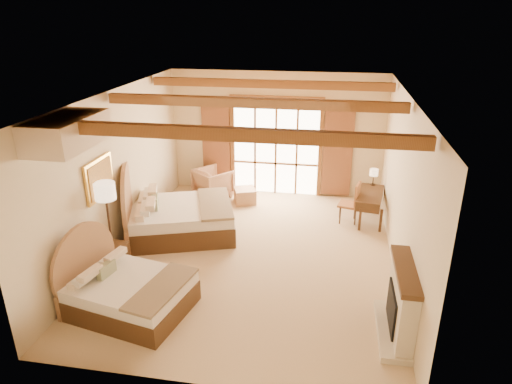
% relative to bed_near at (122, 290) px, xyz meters
% --- Properties ---
extents(floor, '(7.00, 7.00, 0.00)m').
position_rel_bed_near_xyz_m(floor, '(1.79, 2.12, -0.37)').
color(floor, '#D0AE87').
rests_on(floor, ground).
extents(wall_back, '(5.50, 0.00, 5.50)m').
position_rel_bed_near_xyz_m(wall_back, '(1.79, 5.62, 1.23)').
color(wall_back, beige).
rests_on(wall_back, ground).
extents(wall_left, '(0.00, 7.00, 7.00)m').
position_rel_bed_near_xyz_m(wall_left, '(-0.96, 2.12, 1.23)').
color(wall_left, beige).
rests_on(wall_left, ground).
extents(wall_right, '(0.00, 7.00, 7.00)m').
position_rel_bed_near_xyz_m(wall_right, '(4.54, 2.12, 1.23)').
color(wall_right, beige).
rests_on(wall_right, ground).
extents(ceiling, '(7.00, 7.00, 0.00)m').
position_rel_bed_near_xyz_m(ceiling, '(1.79, 2.12, 2.83)').
color(ceiling, '#AF753C').
rests_on(ceiling, ground).
extents(ceiling_beams, '(5.39, 4.60, 0.18)m').
position_rel_bed_near_xyz_m(ceiling_beams, '(1.79, 2.12, 2.71)').
color(ceiling_beams, brown).
rests_on(ceiling_beams, ceiling).
extents(french_doors, '(3.95, 0.08, 2.60)m').
position_rel_bed_near_xyz_m(french_doors, '(1.79, 5.56, 0.88)').
color(french_doors, white).
rests_on(french_doors, ground).
extents(fireplace, '(0.46, 1.40, 1.16)m').
position_rel_bed_near_xyz_m(fireplace, '(4.39, 0.12, 0.14)').
color(fireplace, '#C3B998').
rests_on(fireplace, ground).
extents(painting, '(0.06, 0.95, 0.75)m').
position_rel_bed_near_xyz_m(painting, '(-0.91, 1.37, 1.38)').
color(painting, gold).
rests_on(painting, wall_left).
extents(canopy_valance, '(0.70, 1.40, 0.45)m').
position_rel_bed_near_xyz_m(canopy_valance, '(-0.61, 0.12, 2.58)').
color(canopy_valance, beige).
rests_on(canopy_valance, ceiling).
extents(bed_near, '(2.12, 1.75, 1.22)m').
position_rel_bed_near_xyz_m(bed_near, '(0.00, 0.00, 0.00)').
color(bed_near, '#422917').
rests_on(bed_near, floor).
extents(bed_far, '(2.75, 2.32, 1.48)m').
position_rel_bed_near_xyz_m(bed_far, '(-0.09, 2.76, 0.08)').
color(bed_far, '#422917').
rests_on(bed_far, floor).
extents(nightstand, '(0.53, 0.53, 0.58)m').
position_rel_bed_near_xyz_m(nightstand, '(-0.67, 1.01, -0.08)').
color(nightstand, '#422917').
rests_on(nightstand, floor).
extents(floor_lamp, '(0.37, 0.37, 1.76)m').
position_rel_bed_near_xyz_m(floor_lamp, '(-0.71, 1.13, 1.13)').
color(floor_lamp, '#37261B').
rests_on(floor_lamp, floor).
extents(armchair, '(1.19, 1.19, 0.78)m').
position_rel_bed_near_xyz_m(armchair, '(0.23, 4.95, 0.02)').
color(armchair, '#A17150').
rests_on(armchair, floor).
extents(ottoman, '(0.66, 0.66, 0.37)m').
position_rel_bed_near_xyz_m(ottoman, '(1.12, 4.74, -0.18)').
color(ottoman, '#9F6A4D').
rests_on(ottoman, floor).
extents(desk, '(0.73, 1.33, 0.68)m').
position_rel_bed_near_xyz_m(desk, '(4.18, 4.20, -0.00)').
color(desk, '#422917').
rests_on(desk, floor).
extents(desk_chair, '(0.52, 0.52, 0.97)m').
position_rel_bed_near_xyz_m(desk_chair, '(3.72, 4.04, -0.07)').
color(desk_chair, '#B36437').
rests_on(desk_chair, floor).
extents(desk_lamp, '(0.20, 0.20, 0.40)m').
position_rel_bed_near_xyz_m(desk_lamp, '(4.26, 4.75, 0.61)').
color(desk_lamp, '#37261B').
rests_on(desk_lamp, desk).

